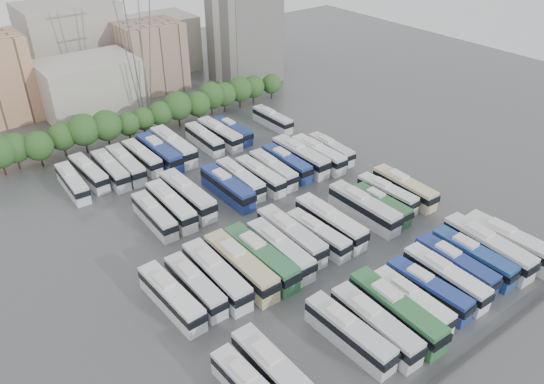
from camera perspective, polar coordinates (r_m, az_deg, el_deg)
ground at (r=81.38m, az=0.74°, el=-3.65°), size 220.00×220.00×0.00m
parapet at (r=65.01m, az=19.67°, el=-16.72°), size 56.00×0.50×0.50m
tree_line at (r=111.01m, az=-13.38°, el=8.06°), size 65.41×7.43×7.77m
city_buildings at (r=134.52m, az=-21.57°, el=12.49°), size 102.00×35.00×20.00m
apartment_tower at (r=137.72m, az=-2.98°, el=17.21°), size 14.00×14.00×26.00m
electricity_pylon at (r=114.62m, az=-14.49°, el=16.30°), size 9.00×6.91×33.83m
bus_r0_s1 at (r=58.24m, az=0.44°, el=-18.88°), size 3.01×12.75×3.99m
bus_r0_s4 at (r=62.65m, az=8.30°, el=-14.76°), size 3.16×12.38×3.86m
bus_r0_s5 at (r=63.96m, az=11.03°, el=-13.81°), size 3.03×12.78×3.99m
bus_r0_s6 at (r=65.91m, az=13.19°, el=-12.30°), size 3.37×13.68×4.27m
bus_r0_s7 at (r=68.09m, az=14.79°, el=-11.26°), size 2.64×11.48×3.59m
bus_r0_s8 at (r=70.21m, az=16.43°, el=-9.98°), size 3.10×11.85×3.68m
bus_r0_s9 at (r=72.50m, az=18.13°, el=-8.71°), size 2.88×12.34×3.86m
bus_r0_s10 at (r=75.00m, az=19.12°, el=-7.43°), size 2.84×12.11×3.79m
bus_r0_s11 at (r=77.18m, az=20.80°, el=-6.54°), size 2.72×12.26×3.84m
bus_r0_s12 at (r=79.42m, az=22.19°, el=-5.51°), size 3.66×13.75×4.27m
bus_r0_s13 at (r=81.57m, az=24.20°, el=-4.97°), size 3.50×13.63×4.24m
bus_r1_s0 at (r=67.39m, az=-10.77°, el=-11.04°), size 3.24×12.32×3.83m
bus_r1_s1 at (r=68.62m, az=-8.29°, el=-9.92°), size 2.69×11.72×3.67m
bus_r1_s2 at (r=69.49m, az=-6.01°, el=-8.87°), size 2.99×13.16×4.12m
bus_r1_s3 at (r=70.55m, az=-3.40°, el=-7.92°), size 3.11×13.66×4.28m
bus_r1_s4 at (r=71.79m, az=-1.26°, el=-7.06°), size 3.31×13.70×4.28m
bus_r1_s5 at (r=73.39m, az=0.86°, el=-6.21°), size 3.01×12.71×3.97m
bus_r1_s6 at (r=75.94m, az=2.07°, el=-4.70°), size 2.99×13.13×4.11m
bus_r1_s7 at (r=76.87m, az=4.94°, el=-4.55°), size 3.02×11.46×3.56m
bus_r1_s8 at (r=79.14m, az=6.29°, el=-3.22°), size 3.02×13.09×4.10m
bus_r1_s10 at (r=83.07m, az=9.86°, el=-1.68°), size 3.04×13.22×4.14m
bus_r1_s11 at (r=85.07m, az=11.68°, el=-1.32°), size 2.50×10.86×3.40m
bus_r1_s12 at (r=88.00m, az=12.26°, el=-0.16°), size 2.94×11.23×3.49m
bus_r1_s13 at (r=89.95m, az=14.03°, el=0.47°), size 2.98×12.32×3.85m
bus_r2_s2 at (r=82.56m, az=-12.54°, el=-2.45°), size 2.72×11.50×3.59m
bus_r2_s3 at (r=84.07m, az=-10.81°, el=-1.42°), size 2.97×12.62×3.95m
bus_r2_s4 at (r=86.00m, az=-9.08°, el=-0.31°), size 3.15×13.55×4.24m
bus_r2_s6 at (r=87.56m, az=-4.84°, el=0.53°), size 2.90×12.71×3.98m
bus_r2_s7 at (r=89.97m, az=-3.44°, el=1.41°), size 2.91×11.96×3.73m
bus_r2_s8 at (r=90.92m, az=-1.29°, el=1.78°), size 2.60×11.63×3.64m
bus_r2_s9 at (r=92.77m, az=0.12°, el=2.45°), size 3.05×11.84×3.69m
bus_r2_s10 at (r=94.87m, az=1.57°, el=3.15°), size 2.70×11.90×3.73m
bus_r2_s11 at (r=96.79m, az=3.07°, el=3.88°), size 2.99×13.38×4.19m
bus_r2_s12 at (r=98.00m, az=4.98°, el=4.10°), size 2.82×12.67×3.97m
bus_r2_s13 at (r=100.62m, az=6.35°, el=4.62°), size 2.73×11.07×3.45m
bus_r3_s0 at (r=95.04m, az=-20.67°, el=0.96°), size 2.88×11.45×3.57m
bus_r3_s1 at (r=97.22m, az=-19.09°, el=2.00°), size 3.06×11.63×3.62m
bus_r3_s2 at (r=96.85m, az=-16.98°, el=2.33°), size 2.85×12.08×3.77m
bus_r3_s3 at (r=97.77m, az=-15.44°, el=2.89°), size 2.97×12.31×3.84m
bus_r3_s4 at (r=99.84m, az=-13.80°, el=3.68°), size 2.83×11.60×3.62m
bus_r3_s5 at (r=100.20m, az=-12.03°, el=4.19°), size 3.15×13.24×4.14m
bus_r3_s6 at (r=101.97m, az=-10.56°, el=4.89°), size 3.00×13.62×4.27m
bus_r3_s8 at (r=104.67m, az=-7.30°, el=5.71°), size 2.81×11.54×3.60m
bus_r3_s9 at (r=106.05m, az=-5.64°, el=6.25°), size 3.16×12.43×3.87m
bus_r3_s10 at (r=107.82m, az=-4.26°, el=6.63°), size 2.83×10.94×3.41m
bus_r3_s13 at (r=112.54m, az=0.04°, el=7.84°), size 2.59×11.16×3.49m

